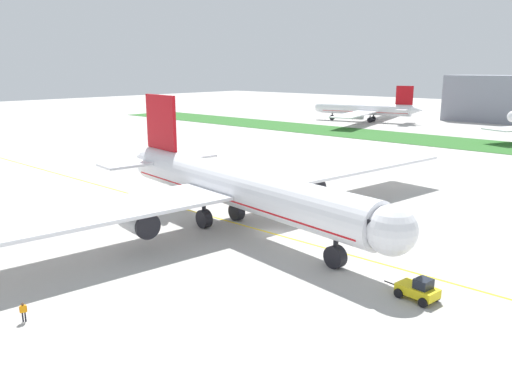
% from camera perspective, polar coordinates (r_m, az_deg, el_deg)
% --- Properties ---
extents(ground_plane, '(600.00, 600.00, 0.00)m').
position_cam_1_polar(ground_plane, '(66.96, 2.16, -4.53)').
color(ground_plane, '#ADAAA5').
rests_on(ground_plane, ground).
extents(apron_taxi_line, '(280.00, 0.36, 0.01)m').
position_cam_1_polar(apron_taxi_line, '(66.56, 1.85, -4.64)').
color(apron_taxi_line, yellow).
rests_on(apron_taxi_line, ground).
extents(grass_median_strip, '(320.00, 24.00, 0.10)m').
position_cam_1_polar(grass_median_strip, '(153.35, 26.40, 4.44)').
color(grass_median_strip, '#2D6628').
rests_on(grass_median_strip, ground).
extents(airliner_foreground, '(54.16, 87.10, 16.90)m').
position_cam_1_polar(airliner_foreground, '(67.12, -2.61, 0.60)').
color(airliner_foreground, white).
rests_on(airliner_foreground, ground).
extents(pushback_tug, '(5.59, 2.84, 2.20)m').
position_cam_1_polar(pushback_tug, '(50.32, 17.65, -10.32)').
color(pushback_tug, yellow).
rests_on(pushback_tug, ground).
extents(ground_crew_wingwalker_port, '(0.41, 0.57, 1.74)m').
position_cam_1_polar(ground_crew_wingwalker_port, '(48.32, -24.50, -11.90)').
color(ground_crew_wingwalker_port, black).
rests_on(ground_crew_wingwalker_port, ground).
extents(traffic_cone_near_nose, '(0.36, 0.36, 0.58)m').
position_cam_1_polar(traffic_cone_near_nose, '(75.67, -23.39, -3.30)').
color(traffic_cone_near_nose, '#F2590C').
rests_on(traffic_cone_near_nose, ground).
extents(traffic_cone_port_wing, '(0.36, 0.36, 0.58)m').
position_cam_1_polar(traffic_cone_port_wing, '(77.60, -25.31, -3.09)').
color(traffic_cone_port_wing, '#F2590C').
rests_on(traffic_cone_port_wing, ground).
extents(traffic_cone_starboard_wing, '(0.36, 0.36, 0.58)m').
position_cam_1_polar(traffic_cone_starboard_wing, '(71.26, -23.22, -4.30)').
color(traffic_cone_starboard_wing, '#F2590C').
rests_on(traffic_cone_starboard_wing, ground).
extents(parked_airliner_far_left, '(42.90, 68.91, 14.27)m').
position_cam_1_polar(parked_airliner_far_left, '(209.51, 12.24, 8.97)').
color(parked_airliner_far_left, white).
rests_on(parked_airliner_far_left, ground).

